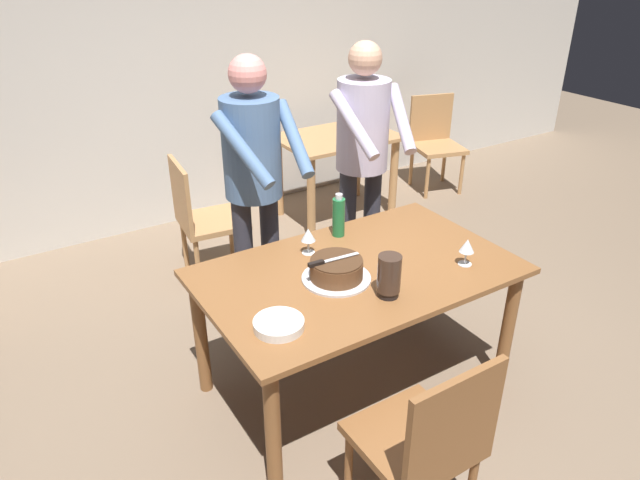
# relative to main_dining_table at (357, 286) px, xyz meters

# --- Properties ---
(ground_plane) EXTENTS (14.00, 14.00, 0.00)m
(ground_plane) POSITION_rel_main_dining_table_xyz_m (0.00, 0.00, -0.65)
(ground_plane) COLOR #7A6651
(back_wall) EXTENTS (10.00, 0.12, 2.70)m
(back_wall) POSITION_rel_main_dining_table_xyz_m (0.00, 2.64, 0.70)
(back_wall) COLOR beige
(back_wall) RESTS_ON ground_plane
(main_dining_table) EXTENTS (1.58, 0.97, 0.75)m
(main_dining_table) POSITION_rel_main_dining_table_xyz_m (0.00, 0.00, 0.00)
(main_dining_table) COLOR brown
(main_dining_table) RESTS_ON ground_plane
(cake_on_platter) EXTENTS (0.34, 0.34, 0.11)m
(cake_on_platter) POSITION_rel_main_dining_table_xyz_m (-0.15, -0.02, 0.15)
(cake_on_platter) COLOR silver
(cake_on_platter) RESTS_ON main_dining_table
(cake_knife) EXTENTS (0.27, 0.04, 0.02)m
(cake_knife) POSITION_rel_main_dining_table_xyz_m (-0.22, -0.02, 0.22)
(cake_knife) COLOR silver
(cake_knife) RESTS_ON cake_on_platter
(plate_stack) EXTENTS (0.22, 0.22, 0.04)m
(plate_stack) POSITION_rel_main_dining_table_xyz_m (-0.58, -0.23, 0.12)
(plate_stack) COLOR white
(plate_stack) RESTS_ON main_dining_table
(wine_glass_near) EXTENTS (0.08, 0.08, 0.14)m
(wine_glass_near) POSITION_rel_main_dining_table_xyz_m (-0.12, 0.28, 0.21)
(wine_glass_near) COLOR silver
(wine_glass_near) RESTS_ON main_dining_table
(wine_glass_far) EXTENTS (0.08, 0.08, 0.14)m
(wine_glass_far) POSITION_rel_main_dining_table_xyz_m (0.49, -0.25, 0.21)
(wine_glass_far) COLOR silver
(wine_glass_far) RESTS_ON main_dining_table
(water_bottle) EXTENTS (0.07, 0.07, 0.25)m
(water_bottle) POSITION_rel_main_dining_table_xyz_m (0.13, 0.37, 0.22)
(water_bottle) COLOR #1E6B38
(water_bottle) RESTS_ON main_dining_table
(hurricane_lamp) EXTENTS (0.11, 0.11, 0.21)m
(hurricane_lamp) POSITION_rel_main_dining_table_xyz_m (-0.02, -0.27, 0.21)
(hurricane_lamp) COLOR black
(hurricane_lamp) RESTS_ON main_dining_table
(person_cutting_cake) EXTENTS (0.47, 0.56, 1.72)m
(person_cutting_cake) POSITION_rel_main_dining_table_xyz_m (-0.22, 0.70, 0.43)
(person_cutting_cake) COLOR #2D2D38
(person_cutting_cake) RESTS_ON ground_plane
(person_standing_beside) EXTENTS (0.46, 0.57, 1.72)m
(person_standing_beside) POSITION_rel_main_dining_table_xyz_m (0.54, 0.73, 0.43)
(person_standing_beside) COLOR #2D2D38
(person_standing_beside) RESTS_ON ground_plane
(chair_near_side) EXTENTS (0.44, 0.44, 0.90)m
(chair_near_side) POSITION_rel_main_dining_table_xyz_m (-0.27, -0.86, -0.16)
(chair_near_side) COLOR brown
(chair_near_side) RESTS_ON ground_plane
(background_table) EXTENTS (1.00, 0.70, 0.74)m
(background_table) POSITION_rel_main_dining_table_xyz_m (1.16, 1.94, -0.07)
(background_table) COLOR tan
(background_table) RESTS_ON ground_plane
(background_chair_0) EXTENTS (0.48, 0.48, 0.90)m
(background_chair_0) POSITION_rel_main_dining_table_xyz_m (-0.24, 1.55, -0.16)
(background_chair_0) COLOR tan
(background_chair_0) RESTS_ON ground_plane
(background_chair_1) EXTENTS (0.54, 0.54, 0.90)m
(background_chair_1) POSITION_rel_main_dining_table_xyz_m (2.35, 2.00, -0.16)
(background_chair_1) COLOR tan
(background_chair_1) RESTS_ON ground_plane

